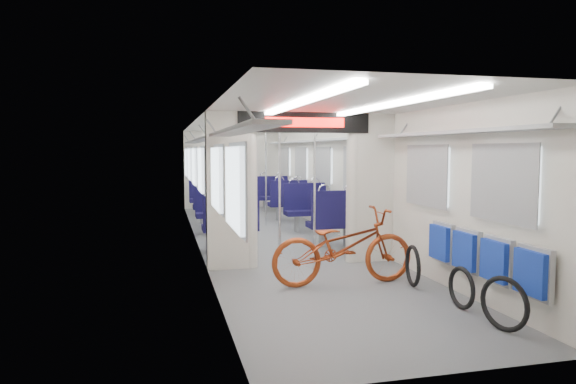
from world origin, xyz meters
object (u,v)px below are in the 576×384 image
at_px(flip_bench, 481,255).
at_px(bike_hoop_c, 413,268).
at_px(bike_hoop_b, 461,290).
at_px(seat_bay_near_right, 319,210).
at_px(seat_bay_far_right, 280,195).
at_px(seat_bay_near_left, 224,211).
at_px(bicycle, 343,246).
at_px(seat_bay_far_left, 209,198).
at_px(stanchion_near_left, 280,187).
at_px(stanchion_near_right, 315,186).
at_px(bike_hoop_a, 504,306).
at_px(stanchion_far_right, 266,176).
at_px(stanchion_far_left, 247,177).

relative_size(flip_bench, bike_hoop_c, 3.91).
relative_size(bike_hoop_b, seat_bay_near_right, 0.21).
xyz_separation_m(bike_hoop_b, seat_bay_far_right, (-0.17, 8.28, 0.34)).
bearing_deg(seat_bay_near_left, bicycle, -72.28).
bearing_deg(seat_bay_far_right, seat_bay_near_right, -90.00).
height_order(seat_bay_far_left, stanchion_near_left, stanchion_near_left).
distance_m(bicycle, bike_hoop_b, 1.61).
xyz_separation_m(seat_bay_near_left, seat_bay_far_left, (0.00, 3.27, -0.04)).
bearing_deg(seat_bay_near_left, seat_bay_near_right, -3.31).
bearing_deg(seat_bay_near_right, bike_hoop_b, -87.91).
bearing_deg(bicycle, stanchion_near_right, -6.25).
bearing_deg(bike_hoop_a, flip_bench, 71.95).
bearing_deg(stanchion_near_right, seat_bay_near_right, 69.87).
height_order(seat_bay_near_left, stanchion_near_right, stanchion_near_right).
distance_m(flip_bench, seat_bay_far_left, 8.41).
xyz_separation_m(bicycle, bike_hoop_b, (0.91, -1.30, -0.29)).
bearing_deg(stanchion_far_right, stanchion_near_left, -97.59).
bearing_deg(seat_bay_far_right, flip_bench, -87.10).
bearing_deg(bike_hoop_c, bike_hoop_b, -85.51).
xyz_separation_m(seat_bay_near_right, stanchion_far_right, (-0.70, 1.89, 0.59)).
bearing_deg(bike_hoop_a, bike_hoop_c, 92.75).
relative_size(seat_bay_near_left, stanchion_far_left, 1.00).
relative_size(bike_hoop_c, seat_bay_far_left, 0.27).
height_order(seat_bay_near_left, stanchion_near_left, stanchion_near_left).
relative_size(seat_bay_far_right, stanchion_far_left, 0.93).
bearing_deg(stanchion_near_left, seat_bay_far_right, 77.27).
bearing_deg(stanchion_near_right, bicycle, -95.93).
bearing_deg(stanchion_near_left, seat_bay_near_right, 53.69).
bearing_deg(seat_bay_far_left, stanchion_far_left, -69.20).
bearing_deg(bike_hoop_a, stanchion_near_right, 100.03).
height_order(bike_hoop_a, stanchion_near_left, stanchion_near_left).
xyz_separation_m(bike_hoop_a, seat_bay_far_right, (-0.18, 9.00, 0.31)).
distance_m(bicycle, stanchion_far_left, 5.09).
xyz_separation_m(seat_bay_near_left, seat_bay_near_right, (1.87, -0.11, -0.01)).
relative_size(seat_bay_near_right, stanchion_far_left, 0.97).
xyz_separation_m(flip_bench, seat_bay_far_left, (-2.29, 8.09, -0.05)).
bearing_deg(stanchion_near_left, bike_hoop_c, -60.04).
distance_m(stanchion_near_left, stanchion_near_right, 0.64).
xyz_separation_m(bike_hoop_b, stanchion_near_left, (-1.33, 3.16, 0.94)).
bearing_deg(bike_hoop_c, stanchion_far_left, 103.53).
xyz_separation_m(bicycle, stanchion_near_left, (-0.42, 1.86, 0.65)).
bearing_deg(bike_hoop_b, flip_bench, 5.67).
bearing_deg(seat_bay_near_left, flip_bench, -64.58).
distance_m(seat_bay_near_right, seat_bay_far_right, 3.55).
relative_size(seat_bay_far_left, stanchion_far_left, 0.87).
distance_m(bike_hoop_b, stanchion_near_left, 3.55).
bearing_deg(flip_bench, seat_bay_far_right, 92.90).
relative_size(seat_bay_near_left, stanchion_far_right, 1.00).
distance_m(seat_bay_near_left, stanchion_near_left, 1.92).
height_order(stanchion_near_left, stanchion_near_right, same).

